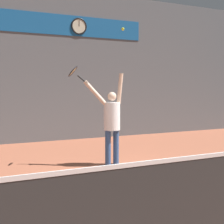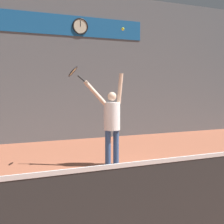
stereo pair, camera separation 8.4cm
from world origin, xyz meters
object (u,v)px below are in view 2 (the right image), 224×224
tennis_player (112,119)px  tennis_ball (123,29)px  scoreboard_clock (80,26)px  tennis_racket (74,72)px

tennis_player → tennis_ball: tennis_ball is taller
tennis_player → scoreboard_clock: bearing=82.4°
tennis_ball → scoreboard_clock: bearing=85.9°
scoreboard_clock → tennis_ball: scoreboard_clock is taller
tennis_player → tennis_racket: tennis_racket is taller
tennis_racket → tennis_player: bearing=-27.9°
tennis_racket → tennis_ball: tennis_ball is taller
scoreboard_clock → tennis_ball: size_ratio=7.86×
tennis_racket → tennis_ball: (0.98, -0.51, 0.95)m
scoreboard_clock → tennis_racket: scoreboard_clock is taller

